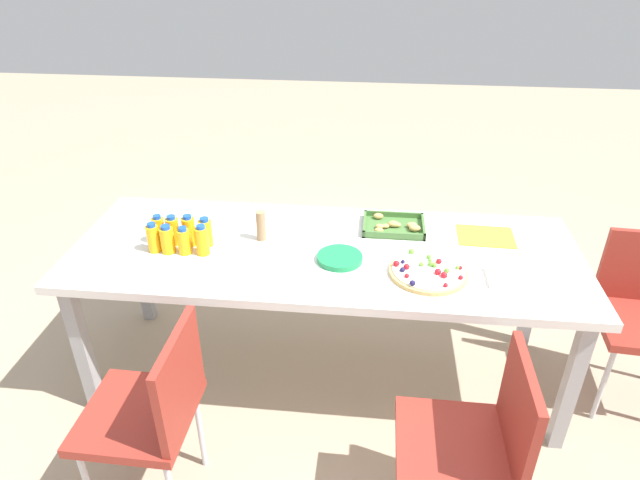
{
  "coord_description": "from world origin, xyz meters",
  "views": [
    {
      "loc": [
        0.2,
        -2.13,
        2.03
      ],
      "look_at": [
        -0.03,
        0.04,
        0.76
      ],
      "focal_mm": 30.9,
      "sensor_mm": 36.0,
      "label": 1
    }
  ],
  "objects_px": {
    "party_table": "(325,261)",
    "fruit_pizza": "(428,271)",
    "juice_bottle_3": "(202,241)",
    "snack_tray": "(394,226)",
    "paper_folder": "(486,236)",
    "napkin_stack": "(505,278)",
    "juice_bottle_1": "(167,240)",
    "juice_bottle_7": "(206,232)",
    "chair_near_left": "(154,407)",
    "juice_bottle_4": "(159,230)",
    "chair_near_right": "(476,439)",
    "plate_stack": "(340,258)",
    "juice_bottle_2": "(184,241)",
    "cardboard_tube": "(261,226)",
    "juice_bottle_5": "(173,231)",
    "juice_bottle_6": "(189,231)",
    "juice_bottle_0": "(153,238)"
  },
  "relations": [
    {
      "from": "party_table",
      "to": "fruit_pizza",
      "type": "bearing_deg",
      "value": -19.24
    },
    {
      "from": "paper_folder",
      "to": "napkin_stack",
      "type": "bearing_deg",
      "value": -86.25
    },
    {
      "from": "chair_near_right",
      "to": "fruit_pizza",
      "type": "xyz_separation_m",
      "value": [
        -0.15,
        0.64,
        0.26
      ]
    },
    {
      "from": "paper_folder",
      "to": "juice_bottle_7",
      "type": "bearing_deg",
      "value": -170.66
    },
    {
      "from": "chair_near_left",
      "to": "plate_stack",
      "type": "xyz_separation_m",
      "value": [
        0.62,
        0.69,
        0.26
      ]
    },
    {
      "from": "juice_bottle_2",
      "to": "juice_bottle_4",
      "type": "bearing_deg",
      "value": 150.72
    },
    {
      "from": "juice_bottle_7",
      "to": "plate_stack",
      "type": "xyz_separation_m",
      "value": [
        0.62,
        -0.07,
        -0.05
      ]
    },
    {
      "from": "juice_bottle_3",
      "to": "snack_tray",
      "type": "height_order",
      "value": "juice_bottle_3"
    },
    {
      "from": "paper_folder",
      "to": "chair_near_right",
      "type": "bearing_deg",
      "value": -98.34
    },
    {
      "from": "chair_near_left",
      "to": "juice_bottle_4",
      "type": "xyz_separation_m",
      "value": [
        -0.21,
        0.76,
        0.31
      ]
    },
    {
      "from": "juice_bottle_3",
      "to": "cardboard_tube",
      "type": "height_order",
      "value": "same"
    },
    {
      "from": "juice_bottle_4",
      "to": "fruit_pizza",
      "type": "distance_m",
      "value": 1.22
    },
    {
      "from": "snack_tray",
      "to": "cardboard_tube",
      "type": "bearing_deg",
      "value": -164.4
    },
    {
      "from": "juice_bottle_3",
      "to": "paper_folder",
      "type": "relative_size",
      "value": 0.55
    },
    {
      "from": "plate_stack",
      "to": "napkin_stack",
      "type": "xyz_separation_m",
      "value": [
        0.69,
        -0.08,
        -0.01
      ]
    },
    {
      "from": "juice_bottle_0",
      "to": "juice_bottle_7",
      "type": "distance_m",
      "value": 0.23
    },
    {
      "from": "chair_near_right",
      "to": "juice_bottle_2",
      "type": "distance_m",
      "value": 1.44
    },
    {
      "from": "chair_near_left",
      "to": "snack_tray",
      "type": "bearing_deg",
      "value": -39.75
    },
    {
      "from": "napkin_stack",
      "to": "party_table",
      "type": "bearing_deg",
      "value": 167.62
    },
    {
      "from": "juice_bottle_1",
      "to": "juice_bottle_5",
      "type": "distance_m",
      "value": 0.08
    },
    {
      "from": "juice_bottle_2",
      "to": "juice_bottle_4",
      "type": "xyz_separation_m",
      "value": [
        -0.14,
        0.08,
        0.0
      ]
    },
    {
      "from": "napkin_stack",
      "to": "paper_folder",
      "type": "distance_m",
      "value": 0.36
    },
    {
      "from": "cardboard_tube",
      "to": "juice_bottle_5",
      "type": "bearing_deg",
      "value": -168.39
    },
    {
      "from": "party_table",
      "to": "juice_bottle_6",
      "type": "bearing_deg",
      "value": -177.56
    },
    {
      "from": "chair_near_right",
      "to": "juice_bottle_6",
      "type": "height_order",
      "value": "juice_bottle_6"
    },
    {
      "from": "juice_bottle_0",
      "to": "cardboard_tube",
      "type": "height_order",
      "value": "cardboard_tube"
    },
    {
      "from": "plate_stack",
      "to": "cardboard_tube",
      "type": "distance_m",
      "value": 0.41
    },
    {
      "from": "party_table",
      "to": "juice_bottle_2",
      "type": "xyz_separation_m",
      "value": [
        -0.62,
        -0.1,
        0.12
      ]
    },
    {
      "from": "juice_bottle_3",
      "to": "snack_tray",
      "type": "relative_size",
      "value": 0.49
    },
    {
      "from": "fruit_pizza",
      "to": "plate_stack",
      "type": "xyz_separation_m",
      "value": [
        -0.38,
        0.07,
        -0.0
      ]
    },
    {
      "from": "fruit_pizza",
      "to": "snack_tray",
      "type": "xyz_separation_m",
      "value": [
        -0.14,
        0.39,
        -0.0
      ]
    },
    {
      "from": "chair_near_left",
      "to": "juice_bottle_2",
      "type": "height_order",
      "value": "juice_bottle_2"
    },
    {
      "from": "juice_bottle_0",
      "to": "juice_bottle_5",
      "type": "bearing_deg",
      "value": 47.88
    },
    {
      "from": "chair_near_right",
      "to": "chair_near_left",
      "type": "height_order",
      "value": "same"
    },
    {
      "from": "party_table",
      "to": "juice_bottle_2",
      "type": "distance_m",
      "value": 0.64
    },
    {
      "from": "party_table",
      "to": "plate_stack",
      "type": "height_order",
      "value": "plate_stack"
    },
    {
      "from": "chair_near_right",
      "to": "juice_bottle_1",
      "type": "relative_size",
      "value": 6.15
    },
    {
      "from": "juice_bottle_5",
      "to": "juice_bottle_6",
      "type": "bearing_deg",
      "value": -1.11
    },
    {
      "from": "juice_bottle_1",
      "to": "cardboard_tube",
      "type": "xyz_separation_m",
      "value": [
        0.39,
        0.16,
        0.01
      ]
    },
    {
      "from": "cardboard_tube",
      "to": "juice_bottle_4",
      "type": "bearing_deg",
      "value": -170.54
    },
    {
      "from": "juice_bottle_1",
      "to": "juice_bottle_7",
      "type": "bearing_deg",
      "value": 27.78
    },
    {
      "from": "party_table",
      "to": "juice_bottle_2",
      "type": "height_order",
      "value": "juice_bottle_2"
    },
    {
      "from": "juice_bottle_7",
      "to": "napkin_stack",
      "type": "bearing_deg",
      "value": -6.44
    },
    {
      "from": "chair_near_left",
      "to": "paper_folder",
      "type": "xyz_separation_m",
      "value": [
        1.29,
        0.97,
        0.25
      ]
    },
    {
      "from": "chair_near_right",
      "to": "chair_near_left",
      "type": "xyz_separation_m",
      "value": [
        -1.15,
        0.02,
        0.0
      ]
    },
    {
      "from": "juice_bottle_2",
      "to": "cardboard_tube",
      "type": "bearing_deg",
      "value": 26.57
    },
    {
      "from": "paper_folder",
      "to": "plate_stack",
      "type": "bearing_deg",
      "value": -157.25
    },
    {
      "from": "juice_bottle_5",
      "to": "snack_tray",
      "type": "distance_m",
      "value": 1.04
    },
    {
      "from": "juice_bottle_3",
      "to": "chair_near_left",
      "type": "bearing_deg",
      "value": -91.2
    },
    {
      "from": "juice_bottle_4",
      "to": "chair_near_left",
      "type": "bearing_deg",
      "value": -74.29
    }
  ]
}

